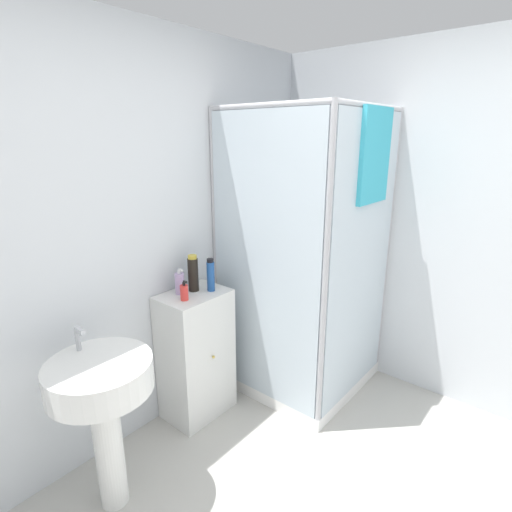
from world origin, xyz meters
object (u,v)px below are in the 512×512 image
sink (102,396)px  shampoo_bottle_blue (211,275)px  soap_dispenser (184,292)px  lotion_bottle_white (180,283)px  shampoo_bottle_tall_black (193,273)px

sink → shampoo_bottle_blue: (0.90, 0.15, 0.35)m
soap_dispenser → lotion_bottle_white: (0.05, 0.10, 0.02)m
shampoo_bottle_blue → lotion_bottle_white: size_ratio=1.30×
soap_dispenser → lotion_bottle_white: 0.12m
sink → shampoo_bottle_tall_black: 0.93m
shampoo_bottle_blue → sink: bearing=-170.4°
shampoo_bottle_blue → lotion_bottle_white: bearing=144.9°
shampoo_bottle_tall_black → shampoo_bottle_blue: bearing=-51.7°
sink → soap_dispenser: size_ratio=7.51×
shampoo_bottle_tall_black → soap_dispenser: bearing=-152.2°
soap_dispenser → shampoo_bottle_blue: bearing=-3.7°
shampoo_bottle_tall_black → lotion_bottle_white: bearing=164.6°
sink → soap_dispenser: 0.76m
sink → soap_dispenser: soap_dispenser is taller
shampoo_bottle_blue → lotion_bottle_white: shampoo_bottle_blue is taller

